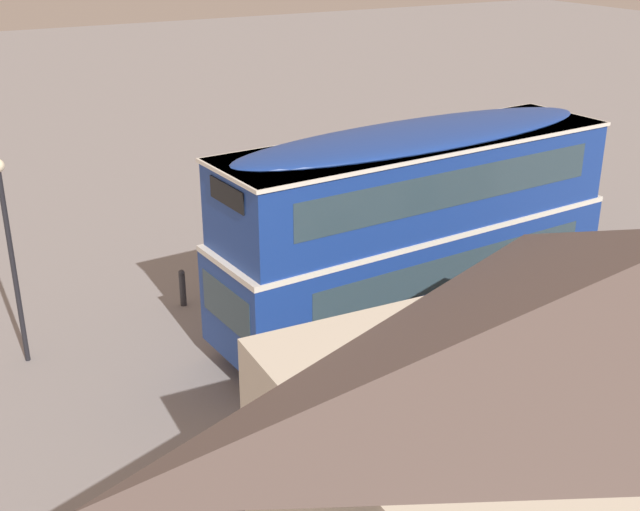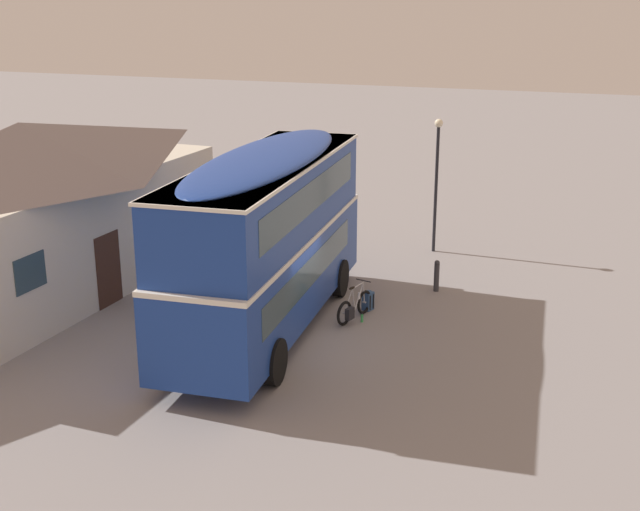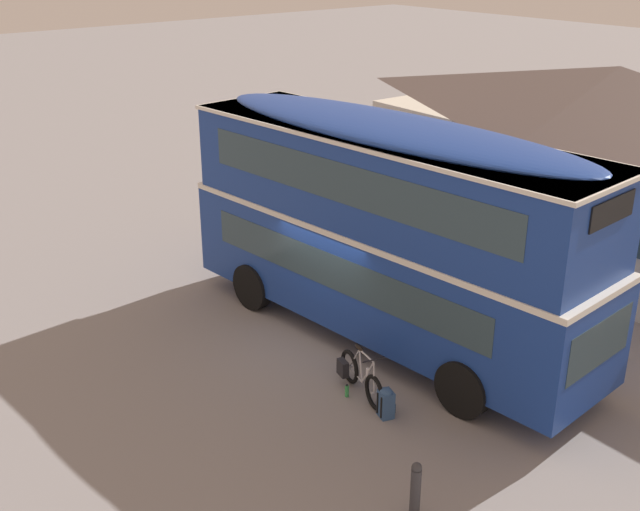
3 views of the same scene
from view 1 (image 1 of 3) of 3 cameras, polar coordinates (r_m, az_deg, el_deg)
name	(u,v)px [view 1 (image 1 of 3)]	position (r m, az deg, el deg)	size (l,w,h in m)	color
ground_plane	(407,303)	(20.76, 6.08, -3.31)	(120.00, 120.00, 0.00)	gray
double_decker_bus	(416,220)	(18.72, 6.70, 2.50)	(9.94, 3.25, 4.79)	black
touring_bicycle	(321,291)	(20.41, 0.10, -2.48)	(1.66, 0.59, 1.01)	black
backpack_on_ground	(288,299)	(20.19, -2.28, -3.04)	(0.35, 0.35, 0.58)	#2D4C7A
water_bottle_green_metal	(319,295)	(20.75, -0.09, -2.81)	(0.08, 0.08, 0.26)	green
street_lamp	(9,240)	(18.06, -20.89, 0.99)	(0.28, 0.28, 4.58)	black
kerb_bollard	(183,287)	(20.60, -9.58, -2.19)	(0.16, 0.16, 0.97)	#333338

